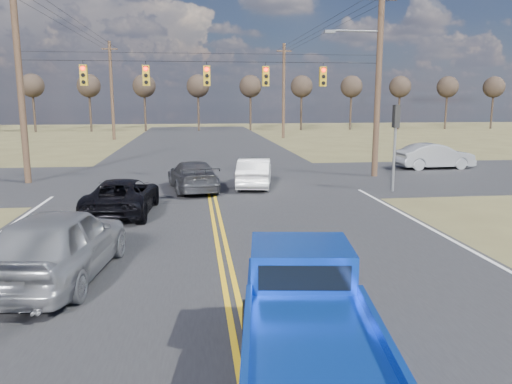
{
  "coord_description": "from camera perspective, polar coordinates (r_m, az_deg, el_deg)",
  "views": [
    {
      "loc": [
        -0.73,
        -7.86,
        4.12
      ],
      "look_at": [
        1.02,
        6.17,
        1.5
      ],
      "focal_mm": 35.0,
      "sensor_mm": 36.0,
      "label": 1
    }
  ],
  "objects": [
    {
      "name": "treeline",
      "position": [
        34.86,
        -6.07,
        13.05
      ],
      "size": [
        87.0,
        117.8,
        7.4
      ],
      "color": "#33261C",
      "rests_on": "ground"
    },
    {
      "name": "signal_gantry",
      "position": [
        25.69,
        -4.48,
        12.58
      ],
      "size": [
        19.6,
        4.83,
        10.0
      ],
      "color": "#473323",
      "rests_on": "ground"
    },
    {
      "name": "road_main",
      "position": [
        18.34,
        -4.67,
        -2.51
      ],
      "size": [
        14.0,
        120.0,
        0.02
      ],
      "primitive_type": "cube",
      "color": "#28282B",
      "rests_on": "ground"
    },
    {
      "name": "utility_poles",
      "position": [
        24.89,
        -5.58,
        13.0
      ],
      "size": [
        19.6,
        58.32,
        10.0
      ],
      "color": "#473323",
      "rests_on": "ground"
    },
    {
      "name": "black_suv",
      "position": [
        18.8,
        -15.01,
        -0.47
      ],
      "size": [
        2.48,
        4.87,
        1.32
      ],
      "primitive_type": "imported",
      "rotation": [
        0.0,
        0.0,
        3.08
      ],
      "color": "black",
      "rests_on": "ground"
    },
    {
      "name": "road_cross",
      "position": [
        26.2,
        -5.44,
        1.41
      ],
      "size": [
        120.0,
        12.0,
        0.02
      ],
      "primitive_type": "cube",
      "color": "#28282B",
      "rests_on": "ground"
    },
    {
      "name": "white_car_queue",
      "position": [
        23.78,
        -0.18,
        2.23
      ],
      "size": [
        2.19,
        4.44,
        1.4
      ],
      "primitive_type": "imported",
      "rotation": [
        0.0,
        0.0,
        2.97
      ],
      "color": "white",
      "rests_on": "ground"
    },
    {
      "name": "silver_suv",
      "position": [
        12.38,
        -21.59,
        -5.48
      ],
      "size": [
        2.69,
        5.32,
        1.74
      ],
      "primitive_type": "imported",
      "rotation": [
        0.0,
        0.0,
        3.01
      ],
      "color": "gray",
      "rests_on": "ground"
    },
    {
      "name": "pickup_truck",
      "position": [
        7.49,
        5.75,
        -15.18
      ],
      "size": [
        2.43,
        5.02,
        1.81
      ],
      "rotation": [
        0.0,
        0.0,
        -0.13
      ],
      "color": "black",
      "rests_on": "ground"
    },
    {
      "name": "cross_car_east_near",
      "position": [
        32.0,
        19.73,
        3.87
      ],
      "size": [
        1.93,
        4.75,
        1.53
      ],
      "primitive_type": "imported",
      "rotation": [
        0.0,
        0.0,
        1.64
      ],
      "color": "#96999D",
      "rests_on": "ground"
    },
    {
      "name": "ground",
      "position": [
        8.9,
        -1.68,
        -17.07
      ],
      "size": [
        160.0,
        160.0,
        0.0
      ],
      "primitive_type": "plane",
      "color": "brown",
      "rests_on": "ground"
    },
    {
      "name": "dgrey_car_queue",
      "position": [
        23.02,
        -7.22,
        1.85
      ],
      "size": [
        2.58,
        4.97,
        1.38
      ],
      "primitive_type": "imported",
      "rotation": [
        0.0,
        0.0,
        3.28
      ],
      "color": "#35363B",
      "rests_on": "ground"
    }
  ]
}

